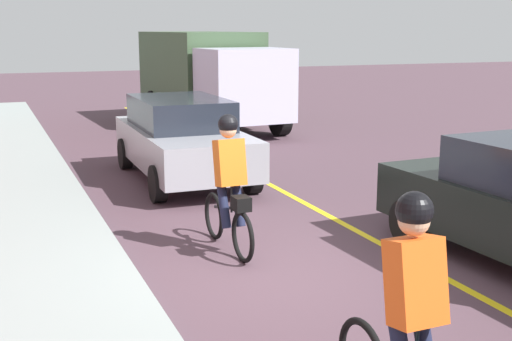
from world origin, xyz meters
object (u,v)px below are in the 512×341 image
at_px(box_truck_background, 208,74).
at_px(cyclist_follow, 412,320).
at_px(cyclist_lead, 229,184).
at_px(parked_sedan_rear, 182,138).

bearing_deg(box_truck_background, cyclist_follow, -16.11).
bearing_deg(cyclist_lead, parked_sedan_rear, -9.61).
distance_m(cyclist_lead, parked_sedan_rear, 4.47).
distance_m(cyclist_follow, parked_sedan_rear, 8.85).
distance_m(parked_sedan_rear, box_truck_background, 7.30).
relative_size(cyclist_follow, box_truck_background, 0.27).
xyz_separation_m(parked_sedan_rear, box_truck_background, (6.73, -2.74, 0.73)).
height_order(cyclist_lead, cyclist_follow, same).
distance_m(cyclist_lead, cyclist_follow, 4.39).
xyz_separation_m(cyclist_follow, parked_sedan_rear, (8.81, -0.87, -0.09)).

